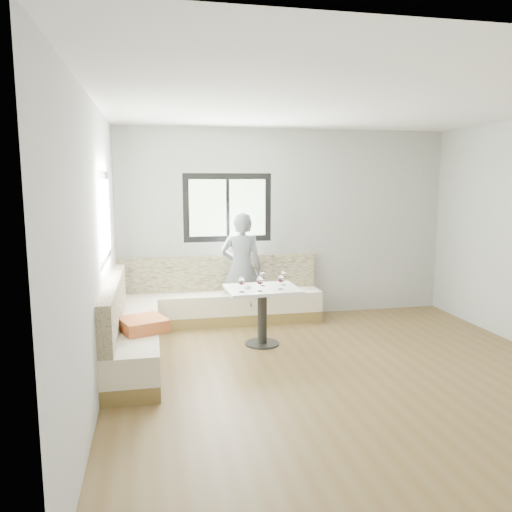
{
  "coord_description": "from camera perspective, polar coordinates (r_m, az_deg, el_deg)",
  "views": [
    {
      "loc": [
        -1.97,
        -4.75,
        2.05
      ],
      "look_at": [
        -0.73,
        1.26,
        1.11
      ],
      "focal_mm": 35.0,
      "sensor_mm": 36.0,
      "label": 1
    }
  ],
  "objects": [
    {
      "name": "room",
      "position": [
        5.23,
        9.66,
        1.53
      ],
      "size": [
        5.01,
        5.01,
        2.81
      ],
      "color": "brown",
      "rests_on": "ground"
    },
    {
      "name": "olive_ramekin",
      "position": [
        6.15,
        -1.06,
        -3.55
      ],
      "size": [
        0.09,
        0.09,
        0.04
      ],
      "color": "white",
      "rests_on": "table"
    },
    {
      "name": "person",
      "position": [
        7.07,
        -1.67,
        -1.48
      ],
      "size": [
        0.65,
        0.5,
        1.61
      ],
      "primitive_type": "imported",
      "rotation": [
        0.0,
        0.0,
        2.94
      ],
      "color": "slate",
      "rests_on": "ground"
    },
    {
      "name": "wine_glass_d",
      "position": [
        6.28,
        0.79,
        -2.29
      ],
      "size": [
        0.08,
        0.08,
        0.18
      ],
      "color": "white",
      "rests_on": "table"
    },
    {
      "name": "wine_glass_c",
      "position": [
        6.09,
        2.86,
        -2.63
      ],
      "size": [
        0.08,
        0.08,
        0.18
      ],
      "color": "white",
      "rests_on": "table"
    },
    {
      "name": "banquette",
      "position": [
        6.61,
        -8.02,
        -6.48
      ],
      "size": [
        2.9,
        2.8,
        0.95
      ],
      "color": "olive",
      "rests_on": "ground"
    },
    {
      "name": "table",
      "position": [
        6.24,
        0.72,
        -5.29
      ],
      "size": [
        0.92,
        0.73,
        0.73
      ],
      "rotation": [
        0.0,
        0.0,
        0.04
      ],
      "color": "black",
      "rests_on": "ground"
    },
    {
      "name": "wine_glass_b",
      "position": [
        5.97,
        0.45,
        -2.86
      ],
      "size": [
        0.08,
        0.08,
        0.18
      ],
      "color": "white",
      "rests_on": "table"
    },
    {
      "name": "wine_glass_a",
      "position": [
        5.93,
        -1.66,
        -2.93
      ],
      "size": [
        0.08,
        0.08,
        0.18
      ],
      "color": "white",
      "rests_on": "table"
    },
    {
      "name": "wine_glass_e",
      "position": [
        6.33,
        3.18,
        -2.21
      ],
      "size": [
        0.08,
        0.08,
        0.18
      ],
      "color": "white",
      "rests_on": "table"
    }
  ]
}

